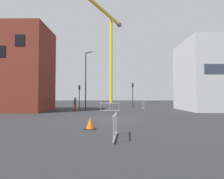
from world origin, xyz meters
TOP-DOWN VIEW (x-y plane):
  - ground at (0.00, 0.00)m, footprint 160.00×160.00m
  - brick_building at (-13.57, 7.63)m, footprint 10.75×6.23m
  - construction_crane at (-0.87, 41.88)m, footprint 9.55×18.98m
  - streetlamp_tall at (-3.59, 9.87)m, footprint 1.44×1.21m
  - traffic_light_verge at (-5.32, 13.85)m, footprint 0.34×0.39m
  - traffic_light_median at (3.33, 14.94)m, footprint 0.38×0.26m
  - pedestrian_walking at (-4.96, 8.92)m, footprint 0.34×0.34m
  - safety_barrier_rear at (4.64, 12.40)m, footprint 0.11×2.49m
  - safety_barrier_left_run at (0.27, -7.85)m, footprint 0.22×2.12m
  - safety_barrier_right_run at (-0.31, 7.90)m, footprint 2.58×0.24m
  - traffic_cone_by_barrier at (-1.16, -5.37)m, footprint 0.64×0.64m

SIDE VIEW (x-z plane):
  - ground at x=0.00m, z-range 0.00..0.00m
  - traffic_cone_by_barrier at x=-1.16m, z-range -0.02..0.63m
  - safety_barrier_left_run at x=0.27m, z-range 0.02..1.10m
  - safety_barrier_rear at x=4.64m, z-range 0.02..1.10m
  - safety_barrier_right_run at x=-0.31m, z-range 0.02..1.10m
  - pedestrian_walking at x=-4.96m, z-range 0.15..1.92m
  - traffic_light_verge at x=-5.32m, z-range 0.65..4.37m
  - traffic_light_median at x=3.33m, z-range 0.70..4.86m
  - streetlamp_tall at x=-3.59m, z-range 0.67..8.78m
  - brick_building at x=-13.57m, z-range 0.00..10.72m
  - construction_crane at x=-0.87m, z-range 4.43..31.92m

